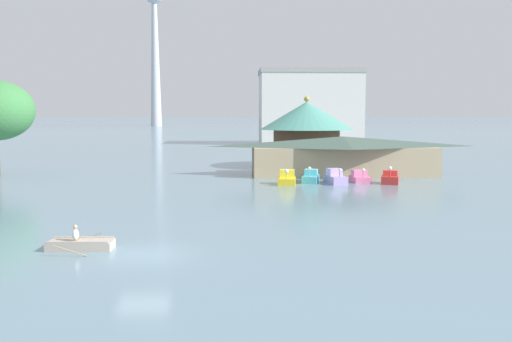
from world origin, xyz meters
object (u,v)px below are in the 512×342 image
(pedal_boat_cyan, at_px, (311,177))
(pedal_boat_pink, at_px, (360,177))
(pedal_boat_yellow, at_px, (287,179))
(pedal_boat_red, at_px, (390,178))
(distant_broadcast_tower, at_px, (154,7))
(rowboat_with_rower, at_px, (80,244))
(green_roof_pavilion, at_px, (307,129))
(background_building_block, at_px, (309,107))
(boathouse, at_px, (342,155))
(pedal_boat_lavender, at_px, (335,178))

(pedal_boat_cyan, relative_size, pedal_boat_pink, 1.31)
(pedal_boat_yellow, height_order, pedal_boat_red, pedal_boat_red)
(pedal_boat_pink, bearing_deg, distant_broadcast_tower, -172.26)
(rowboat_with_rower, bearing_deg, distant_broadcast_tower, 98.92)
(pedal_boat_pink, distance_m, green_roof_pavilion, 16.55)
(pedal_boat_yellow, distance_m, background_building_block, 71.49)
(rowboat_with_rower, bearing_deg, pedal_boat_yellow, 64.74)
(background_building_block, bearing_deg, boathouse, -94.53)
(boathouse, bearing_deg, rowboat_with_rower, -120.69)
(pedal_boat_yellow, xyz_separation_m, boathouse, (6.95, 8.38, 1.65))
(pedal_boat_red, distance_m, green_roof_pavilion, 18.59)
(pedal_boat_pink, xyz_separation_m, background_building_block, (4.44, 68.47, 7.71))
(rowboat_with_rower, distance_m, pedal_boat_cyan, 30.48)
(pedal_boat_cyan, relative_size, distant_broadcast_tower, 0.02)
(pedal_boat_yellow, bearing_deg, pedal_boat_cyan, 129.87)
(pedal_boat_yellow, relative_size, pedal_boat_red, 1.09)
(distant_broadcast_tower, bearing_deg, boathouse, -77.53)
(pedal_boat_red, bearing_deg, pedal_boat_cyan, -82.75)
(rowboat_with_rower, height_order, background_building_block, background_building_block)
(pedal_boat_cyan, distance_m, pedal_boat_pink, 4.89)
(pedal_boat_cyan, bearing_deg, pedal_boat_lavender, 77.23)
(pedal_boat_pink, relative_size, distant_broadcast_tower, 0.02)
(rowboat_with_rower, distance_m, distant_broadcast_tower, 282.91)
(pedal_boat_yellow, distance_m, distant_broadcast_tower, 260.85)
(pedal_boat_cyan, bearing_deg, pedal_boat_pink, 104.72)
(rowboat_with_rower, bearing_deg, background_building_block, 77.42)
(boathouse, relative_size, green_roof_pavilion, 1.81)
(rowboat_with_rower, height_order, pedal_boat_cyan, pedal_boat_cyan)
(pedal_boat_cyan, height_order, boathouse, boathouse)
(rowboat_with_rower, distance_m, pedal_boat_lavender, 30.71)
(pedal_boat_lavender, distance_m, pedal_boat_red, 5.28)
(pedal_boat_lavender, xyz_separation_m, background_building_block, (7.12, 69.64, 7.60))
(pedal_boat_lavender, distance_m, green_roof_pavilion, 17.34)
(pedal_boat_lavender, height_order, pedal_boat_pink, pedal_boat_lavender)
(green_roof_pavilion, bearing_deg, pedal_boat_lavender, -88.03)
(pedal_boat_yellow, height_order, pedal_boat_lavender, pedal_boat_lavender)
(pedal_boat_red, bearing_deg, pedal_boat_pink, -101.66)
(green_roof_pavilion, bearing_deg, pedal_boat_pink, -78.24)
(pedal_boat_yellow, bearing_deg, background_building_block, 177.97)
(pedal_boat_yellow, bearing_deg, pedal_boat_pink, 109.92)
(pedal_boat_lavender, height_order, boathouse, boathouse)
(pedal_boat_lavender, xyz_separation_m, boathouse, (2.23, 7.92, 1.63))
(pedal_boat_red, xyz_separation_m, boathouse, (-3.04, 8.24, 1.67))
(pedal_boat_red, height_order, background_building_block, background_building_block)
(pedal_boat_lavender, bearing_deg, rowboat_with_rower, -44.58)
(pedal_boat_lavender, relative_size, pedal_boat_red, 1.20)
(pedal_boat_lavender, xyz_separation_m, green_roof_pavilion, (-0.58, 16.81, 4.24))
(boathouse, xyz_separation_m, distant_broadcast_tower, (-53.22, 240.73, 60.38))
(distant_broadcast_tower, bearing_deg, green_roof_pavilion, -77.73)
(pedal_boat_yellow, relative_size, distant_broadcast_tower, 0.02)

